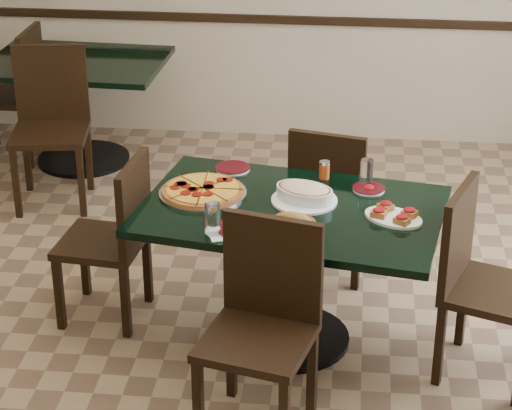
# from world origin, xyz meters

# --- Properties ---
(floor) EXTENTS (5.50, 5.50, 0.00)m
(floor) POSITION_xyz_m (0.00, 0.00, 0.00)
(floor) COLOR #8C7151
(floor) RESTS_ON ground
(room_shell) EXTENTS (5.50, 5.50, 5.50)m
(room_shell) POSITION_xyz_m (1.02, 1.73, 1.17)
(room_shell) COLOR silver
(room_shell) RESTS_ON floor
(main_table) EXTENTS (1.56, 1.15, 0.75)m
(main_table) POSITION_xyz_m (0.05, -0.06, 0.57)
(main_table) COLOR black
(main_table) RESTS_ON floor
(back_table) EXTENTS (1.24, 0.93, 0.75)m
(back_table) POSITION_xyz_m (-1.60, 2.09, 0.52)
(back_table) COLOR black
(back_table) RESTS_ON floor
(chair_far) EXTENTS (0.51, 0.51, 0.90)m
(chair_far) POSITION_xyz_m (0.22, 0.62, 0.50)
(chair_far) COLOR black
(chair_far) RESTS_ON floor
(chair_near) EXTENTS (0.54, 0.54, 0.96)m
(chair_near) POSITION_xyz_m (-0.02, -0.70, 0.54)
(chair_near) COLOR black
(chair_near) RESTS_ON floor
(chair_right) EXTENTS (0.57, 0.57, 0.94)m
(chair_right) POSITION_xyz_m (0.93, -0.22, 0.53)
(chair_right) COLOR black
(chair_right) RESTS_ON floor
(chair_left) EXTENTS (0.46, 0.46, 0.89)m
(chair_left) POSITION_xyz_m (-0.86, 0.07, 0.50)
(chair_left) COLOR black
(chair_left) RESTS_ON floor
(back_chair_near) EXTENTS (0.53, 0.53, 1.00)m
(back_chair_near) POSITION_xyz_m (-1.61, 1.49, 0.57)
(back_chair_near) COLOR black
(back_chair_near) RESTS_ON floor
(back_chair_left) EXTENTS (0.45, 0.45, 0.95)m
(back_chair_left) POSITION_xyz_m (-2.04, 2.12, 0.53)
(back_chair_left) COLOR black
(back_chair_left) RESTS_ON floor
(pepperoni_pizza) EXTENTS (0.43, 0.43, 0.04)m
(pepperoni_pizza) POSITION_xyz_m (-0.40, 0.04, 0.77)
(pepperoni_pizza) COLOR silver
(pepperoni_pizza) RESTS_ON main_table
(lasagna_casserole) EXTENTS (0.34, 0.32, 0.09)m
(lasagna_casserole) POSITION_xyz_m (0.10, 0.01, 0.80)
(lasagna_casserole) COLOR white
(lasagna_casserole) RESTS_ON main_table
(bread_basket) EXTENTS (0.24, 0.21, 0.09)m
(bread_basket) POSITION_xyz_m (0.08, -0.30, 0.79)
(bread_basket) COLOR brown
(bread_basket) RESTS_ON main_table
(bruschetta_platter) EXTENTS (0.35, 0.32, 0.05)m
(bruschetta_platter) POSITION_xyz_m (0.53, -0.13, 0.77)
(bruschetta_platter) COLOR white
(bruschetta_platter) RESTS_ON main_table
(side_plate_near) EXTENTS (0.20, 0.20, 0.02)m
(side_plate_near) POSITION_xyz_m (-0.18, -0.33, 0.76)
(side_plate_near) COLOR white
(side_plate_near) RESTS_ON main_table
(side_plate_far_r) EXTENTS (0.16, 0.16, 0.03)m
(side_plate_far_r) POSITION_xyz_m (0.41, 0.17, 0.76)
(side_plate_far_r) COLOR white
(side_plate_far_r) RESTS_ON main_table
(side_plate_far_l) EXTENTS (0.18, 0.18, 0.02)m
(side_plate_far_l) POSITION_xyz_m (-0.29, 0.36, 0.76)
(side_plate_far_l) COLOR white
(side_plate_far_l) RESTS_ON main_table
(napkin_setting) EXTENTS (0.21, 0.21, 0.01)m
(napkin_setting) POSITION_xyz_m (-0.23, -0.35, 0.75)
(napkin_setting) COLOR white
(napkin_setting) RESTS_ON main_table
(water_glass_a) EXTENTS (0.06, 0.06, 0.14)m
(water_glass_a) POSITION_xyz_m (0.40, 0.23, 0.82)
(water_glass_a) COLOR silver
(water_glass_a) RESTS_ON main_table
(water_glass_b) EXTENTS (0.07, 0.07, 0.15)m
(water_glass_b) POSITION_xyz_m (-0.29, -0.38, 0.83)
(water_glass_b) COLOR silver
(water_glass_b) RESTS_ON main_table
(pepper_shaker) EXTENTS (0.05, 0.05, 0.09)m
(pepper_shaker) POSITION_xyz_m (0.19, 0.30, 0.80)
(pepper_shaker) COLOR #C34614
(pepper_shaker) RESTS_ON main_table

